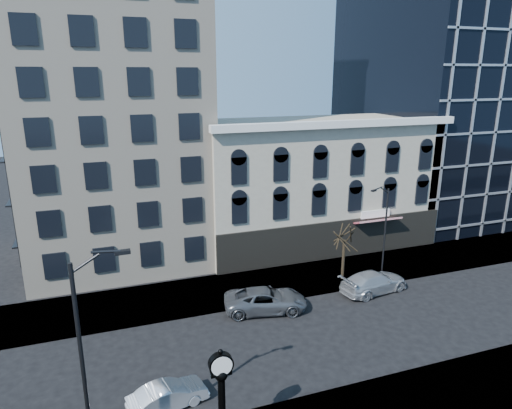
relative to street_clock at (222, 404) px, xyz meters
name	(u,v)px	position (x,y,z in m)	size (l,w,h in m)	color
ground	(247,350)	(3.40, 6.84, -2.39)	(160.00, 160.00, 0.00)	black
sidewalk_far	(214,292)	(3.40, 14.84, -2.33)	(160.00, 6.00, 0.12)	gray
cream_tower	(104,35)	(-2.71, 25.73, 16.93)	(15.90, 15.40, 42.50)	beige
victorian_row	(312,183)	(15.40, 22.73, 3.61)	(22.60, 11.19, 12.50)	#B8AE97
glass_office	(450,93)	(35.40, 27.75, 11.61)	(20.00, 20.15, 28.00)	black
street_clock	(222,404)	(0.00, 0.00, 0.00)	(1.14, 1.14, 5.02)	black
street_lamp_near	(95,305)	(-4.73, 0.86, 5.22)	(2.57, 0.39, 9.92)	black
street_lamp_far	(383,208)	(16.53, 12.64, 3.74)	(1.98, 0.91, 7.96)	black
bare_tree_far	(345,232)	(13.89, 13.65, 1.76)	(3.11, 3.11, 5.35)	#2C2316
car_near_b	(168,396)	(-1.89, 3.50, -1.73)	(1.40, 4.02, 1.32)	silver
car_far_a	(266,300)	(6.21, 11.03, -1.57)	(2.71, 5.88, 1.63)	#595B60
car_far_b	(374,282)	(15.10, 10.99, -1.58)	(2.28, 5.61, 1.63)	#A5A8AD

